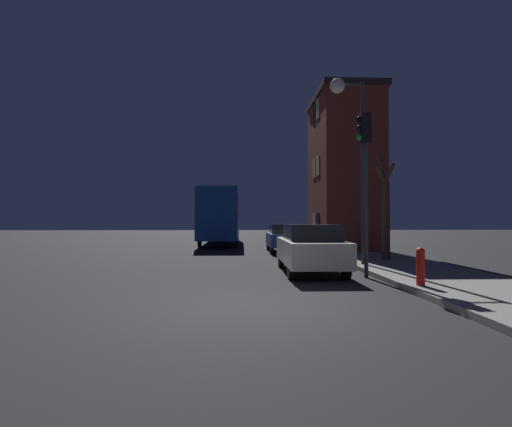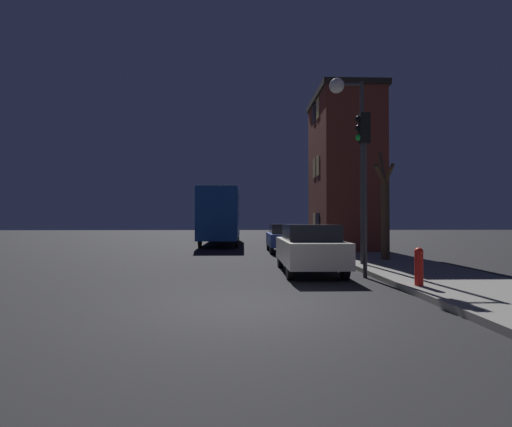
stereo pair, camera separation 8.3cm
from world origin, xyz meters
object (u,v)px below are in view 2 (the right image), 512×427
at_px(car_mid_lane, 286,237).
at_px(fire_hydrant, 419,266).
at_px(bare_tree, 385,211).
at_px(streetlamp, 348,124).
at_px(traffic_light, 364,160).
at_px(bus, 221,212).
at_px(car_near_lane, 309,247).

xyz_separation_m(car_mid_lane, fire_hydrant, (1.94, -11.75, -0.18)).
height_order(bare_tree, fire_hydrant, bare_tree).
xyz_separation_m(bare_tree, car_mid_lane, (-3.36, 5.51, -1.27)).
height_order(streetlamp, traffic_light, streetlamp).
bearing_deg(bus, car_near_lane, -76.68).
bearing_deg(bare_tree, fire_hydrant, -102.82).
bearing_deg(bare_tree, streetlamp, -139.89).
xyz_separation_m(streetlamp, traffic_light, (-0.18, -2.38, -1.66)).
relative_size(bus, car_mid_lane, 2.66).
height_order(bus, car_near_lane, bus).
height_order(bus, car_mid_lane, bus).
bearing_deg(car_near_lane, fire_hydrant, -58.78).
xyz_separation_m(traffic_light, bare_tree, (2.04, 3.95, -1.41)).
distance_m(bus, car_mid_lane, 8.28).
distance_m(bare_tree, car_mid_lane, 6.58).
distance_m(traffic_light, fire_hydrant, 3.71).
bearing_deg(fire_hydrant, car_mid_lane, 99.38).
bearing_deg(traffic_light, car_near_lane, 142.56).
relative_size(traffic_light, car_mid_lane, 1.19).
distance_m(bare_tree, bus, 14.60).
xyz_separation_m(streetlamp, bus, (-5.31, 14.28, -2.88)).
distance_m(bare_tree, fire_hydrant, 6.57).
height_order(traffic_light, fire_hydrant, traffic_light).
relative_size(car_near_lane, fire_hydrant, 5.02).
height_order(car_mid_lane, fire_hydrant, car_mid_lane).
xyz_separation_m(bare_tree, bus, (-7.17, 12.71, 0.18)).
bearing_deg(bus, traffic_light, -72.88).
xyz_separation_m(bare_tree, fire_hydrant, (-1.42, -6.25, -1.44)).
bearing_deg(car_near_lane, bus, 103.32).
bearing_deg(bare_tree, car_mid_lane, 121.42).
bearing_deg(car_near_lane, traffic_light, -37.44).
distance_m(streetlamp, traffic_light, 2.91).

